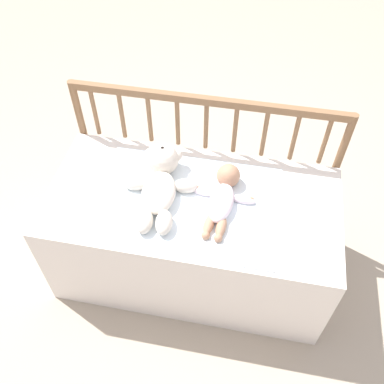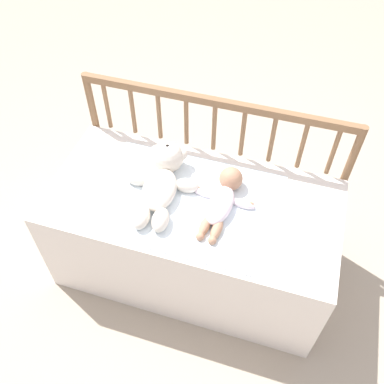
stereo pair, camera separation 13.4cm
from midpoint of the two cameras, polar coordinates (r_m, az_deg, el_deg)
The scene contains 6 objects.
ground_plane at distance 2.36m, azimuth -1.62°, elevation -9.73°, with size 12.00×12.00×0.00m, color tan.
crib_mattress at distance 2.13m, azimuth -1.78°, elevation -5.89°, with size 1.32×0.65×0.56m.
crib_rail at distance 2.09m, azimuth -0.01°, elevation 7.14°, with size 1.32×0.04×0.86m.
blanket at distance 1.89m, azimuth -2.74°, elevation -1.45°, with size 0.81×0.56×0.01m.
teddy_bear at distance 1.91m, azimuth -6.26°, elevation 1.43°, with size 0.34×0.47×0.15m.
baby at distance 1.87m, azimuth 2.10°, elevation -0.61°, with size 0.29×0.39×0.11m.
Camera 1 is at (0.23, -1.19, 2.03)m, focal length 40.00 mm.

